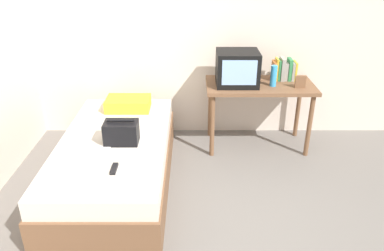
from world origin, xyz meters
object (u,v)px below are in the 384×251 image
desk (258,92)px  book_row (282,70)px  tv (236,68)px  handbag (120,132)px  water_bottle (272,76)px  magazine (95,153)px  picture_frame (299,82)px  remote_dark (113,169)px  pillow (127,104)px  bed (115,162)px

desk → book_row: bearing=26.5°
tv → book_row: size_ratio=1.73×
desk → handbag: size_ratio=3.87×
desk → water_bottle: bearing=-30.9°
water_bottle → tv: bearing=172.4°
tv → book_row: tv is taller
handbag → magazine: size_ratio=1.03×
water_bottle → picture_frame: bearing=-12.0°
handbag → remote_dark: handbag is taller
tv → water_bottle: tv is taller
handbag → remote_dark: (0.01, -0.46, -0.09)m
tv → pillow: size_ratio=0.94×
bed → water_bottle: bearing=24.4°
tv → magazine: tv is taller
pillow → remote_dark: 1.24m
magazine → tv: bearing=39.0°
water_bottle → handbag: size_ratio=0.74×
bed → desk: desk is taller
bed → handbag: handbag is taller
book_row → magazine: size_ratio=0.88×
bed → picture_frame: (1.86, 0.66, 0.57)m
picture_frame → handbag: size_ratio=0.44×
pillow → handbag: 0.77m
tv → handbag: 1.43m
remote_dark → water_bottle: bearing=40.5°
desk → remote_dark: size_ratio=7.44×
magazine → remote_dark: 0.33m
desk → magazine: size_ratio=4.00×
water_bottle → remote_dark: 1.97m
picture_frame → book_row: bearing=113.7°
remote_dark → picture_frame: bearing=34.5°
picture_frame → magazine: size_ratio=0.45×
bed → remote_dark: 0.61m
desk → remote_dark: 1.91m
desk → tv: (-0.26, -0.02, 0.28)m
bed → handbag: bearing=-39.9°
desk → pillow: desk is taller
water_bottle → picture_frame: (0.27, -0.06, -0.05)m
book_row → tv: bearing=-163.3°
water_bottle → handbag: 1.71m
desk → tv: tv is taller
handbag → desk: bearing=32.4°
pillow → handbag: size_ratio=1.56×
tv → pillow: tv is taller
desk → remote_dark: desk is taller
desk → picture_frame: picture_frame is taller
bed → handbag: 0.37m
book_row → magazine: 2.23m
water_bottle → picture_frame: 0.28m
desk → book_row: size_ratio=4.55×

